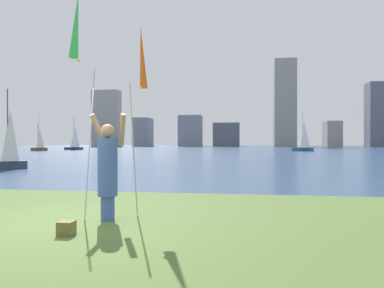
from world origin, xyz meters
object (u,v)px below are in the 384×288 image
object	(u,v)px
kite_flag_left	(77,31)
sailboat_1	(10,140)
bag	(66,228)
person	(108,167)
sailboat_2	(40,141)
sailboat_4	(38,148)
kite_flag_right	(142,61)
sailboat_5	(75,137)
sailboat_6	(304,136)

from	to	relation	value
kite_flag_left	sailboat_1	bearing A→B (deg)	128.57
bag	person	bearing A→B (deg)	78.18
sailboat_2	sailboat_4	bearing A→B (deg)	122.55
kite_flag_right	sailboat_5	world-z (taller)	sailboat_5
kite_flag_left	sailboat_4	world-z (taller)	sailboat_4
kite_flag_right	sailboat_1	xyz separation A→B (m)	(-10.08, 10.45, -1.59)
sailboat_2	sailboat_5	size ratio (longest dim) A/B	0.99
person	sailboat_1	size ratio (longest dim) A/B	0.48
kite_flag_right	sailboat_2	world-z (taller)	sailboat_2
sailboat_5	sailboat_6	size ratio (longest dim) A/B	0.93
kite_flag_left	kite_flag_right	bearing A→B (deg)	51.83
person	sailboat_6	bearing A→B (deg)	96.87
sailboat_2	kite_flag_right	bearing A→B (deg)	-57.32
person	kite_flag_right	bearing A→B (deg)	79.62
kite_flag_left	sailboat_6	bearing A→B (deg)	77.01
bag	sailboat_4	size ratio (longest dim) A/B	0.05
kite_flag_left	sailboat_1	xyz separation A→B (m)	(-9.21, 11.56, -1.93)
person	sailboat_2	world-z (taller)	sailboat_2
bag	sailboat_6	bearing A→B (deg)	77.42
bag	sailboat_4	bearing A→B (deg)	121.18
person	sailboat_2	xyz separation A→B (m)	(-27.47, 44.26, 0.52)
bag	sailboat_2	size ratio (longest dim) A/B	0.04
kite_flag_right	sailboat_4	size ratio (longest dim) A/B	0.86
kite_flag_right	bag	distance (m)	3.59
sailboat_2	kite_flag_left	bearing A→B (deg)	-58.78
sailboat_1	person	bearing A→B (deg)	-49.27
kite_flag_right	sailboat_5	distance (m)	55.81
sailboat_5	sailboat_4	bearing A→B (deg)	170.69
sailboat_2	sailboat_5	world-z (taller)	sailboat_5
bag	sailboat_2	xyz separation A→B (m)	(-27.24, 45.40, 1.38)
sailboat_5	bag	bearing A→B (deg)	-64.34
kite_flag_left	kite_flag_right	size ratio (longest dim) A/B	1.09
sailboat_5	sailboat_1	bearing A→B (deg)	-68.61
kite_flag_left	kite_flag_right	distance (m)	1.45
kite_flag_right	sailboat_4	xyz separation A→B (m)	(-32.58, 50.83, -2.81)
bag	sailboat_5	xyz separation A→B (m)	(-24.77, 51.55, 1.92)
bag	sailboat_1	size ratio (longest dim) A/B	0.06
person	sailboat_4	size ratio (longest dim) A/B	0.45
sailboat_1	sailboat_4	xyz separation A→B (m)	(-22.50, 40.38, -1.22)
sailboat_1	sailboat_4	distance (m)	46.24
kite_flag_right	sailboat_1	world-z (taller)	sailboat_1
sailboat_1	sailboat_5	world-z (taller)	sailboat_5
sailboat_5	kite_flag_left	bearing A→B (deg)	-64.17
sailboat_6	kite_flag_left	bearing A→B (deg)	-102.99
sailboat_2	sailboat_6	bearing A→B (deg)	6.48
person	sailboat_6	distance (m)	49.83
kite_flag_left	sailboat_6	xyz separation A→B (m)	(11.30, 48.96, -1.24)
kite_flag_left	sailboat_5	bearing A→B (deg)	115.83
bag	sailboat_5	bearing A→B (deg)	115.66
kite_flag_left	sailboat_6	world-z (taller)	sailboat_6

